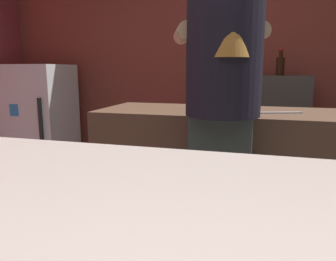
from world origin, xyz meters
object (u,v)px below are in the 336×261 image
Objects in this scene: bartender at (223,99)px; bottle_soy at (240,67)px; chefs_knife at (280,113)px; mixing_bowl at (216,105)px; mini_fridge at (41,121)px; bottle_vinegar at (280,65)px; bottle_olive_oil at (250,67)px.

bartender is 1.59m from bottle_soy.
mixing_bowl is at bearing 140.76° from chefs_knife.
bartender is at bearing -34.65° from mini_fridge.
bartender is 8.82× the size of bottle_soy.
mini_fridge is at bearing 155.31° from mixing_bowl.
bottle_soy reaches higher than mixing_bowl.
bottle_olive_oil is (-0.26, -0.02, -0.01)m from bottle_vinegar.
bottle_vinegar is 1.16× the size of bottle_soy.
mixing_bowl is 0.81× the size of bottle_olive_oil.
bottle_soy is 0.98× the size of bottle_olive_oil.
mini_fridge is 7.35× the size of mixing_bowl.
mini_fridge reaches higher than chefs_knife.
bottle_soy is at bearing 177.04° from bottle_vinegar.
bottle_soy is at bearing 157.13° from bottle_olive_oil.
bottle_vinegar is at bearing -29.75° from bartender.
bartender is at bearing -144.40° from chefs_knife.
bartender is 0.50m from chefs_knife.
bottle_vinegar is at bearing 67.60° from mixing_bowl.
bottle_olive_oil reaches higher than bottle_soy.
mini_fridge is at bearing 136.23° from chefs_knife.
bartender is 1.60m from bottle_vinegar.
bartender reaches higher than bottle_soy.
mixing_bowl is 0.71× the size of bottle_vinegar.
bottle_vinegar is 1.14× the size of bottle_olive_oil.
bottle_soy is (-0.31, 1.17, 0.26)m from chefs_knife.
mixing_bowl is 1.07m from bottle_soy.
mini_fridge is 6.06× the size of bottle_soy.
mixing_bowl is (2.03, -0.93, 0.33)m from mini_fridge.
bartender is (2.13, -1.47, 0.41)m from mini_fridge.
bartender is 8.63× the size of bottle_olive_oil.
chefs_knife is 1.04× the size of bottle_vinegar.
bottle_olive_oil is (-0.22, 1.14, 0.27)m from chefs_knife.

